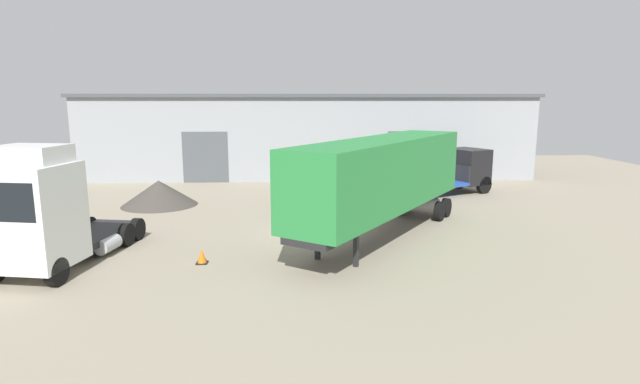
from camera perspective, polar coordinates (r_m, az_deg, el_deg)
ground_plane at (r=22.11m, az=-0.57°, el=-4.76°), size 60.00×60.00×0.00m
warehouse_building at (r=40.15m, az=-1.50°, el=6.67°), size 33.49×10.00×6.21m
tractor_unit_white at (r=19.08m, az=-29.23°, el=-2.23°), size 3.54×6.71×4.39m
container_trailer_green at (r=21.07m, az=7.26°, el=1.85°), size 8.92×11.45×4.24m
flatbed_truck_black at (r=32.16m, az=14.66°, el=2.11°), size 8.77×6.18×2.74m
gravel_pile at (r=29.17m, az=-17.90°, el=-0.09°), size 4.17×4.17×1.40m
traffic_cone at (r=18.63m, az=-13.36°, el=-7.19°), size 0.40×0.40×0.55m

